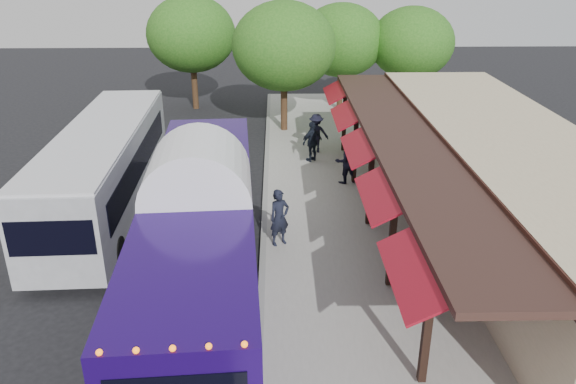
% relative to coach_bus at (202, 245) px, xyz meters
% --- Properties ---
extents(ground, '(90.00, 90.00, 0.00)m').
position_rel_coach_bus_xyz_m(ground, '(1.45, 1.04, -2.17)').
color(ground, black).
rests_on(ground, ground).
extents(sidewalk, '(10.00, 40.00, 0.15)m').
position_rel_coach_bus_xyz_m(sidewalk, '(6.45, 5.04, -2.09)').
color(sidewalk, '#9E9B93').
rests_on(sidewalk, ground).
extents(curb, '(0.20, 40.00, 0.16)m').
position_rel_coach_bus_xyz_m(curb, '(1.50, 5.04, -2.09)').
color(curb, gray).
rests_on(curb, ground).
extents(station_shelter, '(8.15, 20.00, 3.60)m').
position_rel_coach_bus_xyz_m(station_shelter, '(9.83, 5.04, -0.32)').
color(station_shelter, tan).
rests_on(station_shelter, ground).
extents(coach_bus, '(3.48, 12.73, 4.03)m').
position_rel_coach_bus_xyz_m(coach_bus, '(0.00, 0.00, 0.00)').
color(coach_bus, '#1D0752').
rests_on(coach_bus, ground).
extents(city_bus, '(3.13, 12.30, 3.28)m').
position_rel_coach_bus_xyz_m(city_bus, '(-4.45, 6.81, -0.35)').
color(city_bus, '#97999F').
rests_on(city_bus, ground).
extents(ped_a, '(0.85, 0.75, 1.95)m').
position_rel_coach_bus_xyz_m(ped_a, '(2.05, 3.70, -1.04)').
color(ped_a, black).
rests_on(ped_a, sidewalk).
extents(ped_b, '(1.14, 1.03, 1.92)m').
position_rel_coach_bus_xyz_m(ped_b, '(4.85, 9.07, -1.06)').
color(ped_b, black).
rests_on(ped_b, sidewalk).
extents(ped_c, '(1.16, 1.03, 1.88)m').
position_rel_coach_bus_xyz_m(ped_c, '(3.63, 11.75, -1.07)').
color(ped_c, black).
rests_on(ped_c, sidewalk).
extents(ped_d, '(1.26, 0.77, 1.89)m').
position_rel_coach_bus_xyz_m(ped_d, '(3.89, 13.02, -1.07)').
color(ped_d, black).
rests_on(ped_d, sidewalk).
extents(sign_board, '(0.15, 0.44, 0.99)m').
position_rel_coach_bus_xyz_m(sign_board, '(5.92, -0.28, -1.35)').
color(sign_board, black).
rests_on(sign_board, sidewalk).
extents(tree_left, '(5.43, 5.43, 6.95)m').
position_rel_coach_bus_xyz_m(tree_left, '(2.40, 16.78, 2.47)').
color(tree_left, '#382314').
rests_on(tree_left, ground).
extents(tree_mid, '(5.05, 5.05, 6.47)m').
position_rel_coach_bus_xyz_m(tree_mid, '(5.89, 21.02, 2.15)').
color(tree_mid, '#382314').
rests_on(tree_mid, ground).
extents(tree_right, '(4.93, 4.93, 6.31)m').
position_rel_coach_bus_xyz_m(tree_right, '(9.97, 20.59, 2.04)').
color(tree_right, '#382314').
rests_on(tree_right, ground).
extents(tree_far, '(5.35, 5.35, 6.85)m').
position_rel_coach_bus_xyz_m(tree_far, '(-3.11, 21.91, 2.40)').
color(tree_far, '#382314').
rests_on(tree_far, ground).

